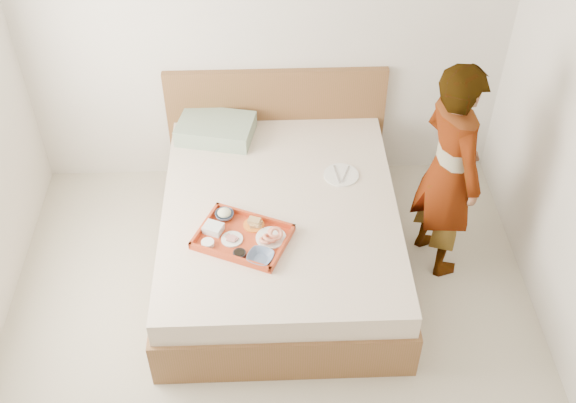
% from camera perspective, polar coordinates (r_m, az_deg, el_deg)
% --- Properties ---
extents(ground, '(3.50, 4.00, 0.01)m').
position_cam_1_polar(ground, '(4.40, -1.19, -14.35)').
color(ground, '#BEB7A1').
rests_on(ground, ground).
extents(wall_back, '(3.50, 0.01, 2.60)m').
position_cam_1_polar(wall_back, '(5.00, -1.93, 14.14)').
color(wall_back, silver).
rests_on(wall_back, ground).
extents(bed, '(1.65, 2.00, 0.53)m').
position_cam_1_polar(bed, '(4.82, -0.64, -2.56)').
color(bed, brown).
rests_on(bed, ground).
extents(headboard, '(1.65, 0.06, 0.95)m').
position_cam_1_polar(headboard, '(5.42, -0.96, 6.33)').
color(headboard, brown).
rests_on(headboard, ground).
extents(pillow, '(0.60, 0.47, 0.13)m').
position_cam_1_polar(pillow, '(5.20, -5.88, 5.89)').
color(pillow, '#89A488').
rests_on(pillow, bed).
extents(tray, '(0.67, 0.59, 0.05)m').
position_cam_1_polar(tray, '(4.40, -3.70, -2.87)').
color(tray, '#C8401D').
rests_on(tray, bed).
extents(prawn_plate, '(0.25, 0.25, 0.01)m').
position_cam_1_polar(prawn_plate, '(4.39, -1.40, -2.97)').
color(prawn_plate, white).
rests_on(prawn_plate, tray).
extents(navy_bowl_big, '(0.21, 0.21, 0.04)m').
position_cam_1_polar(navy_bowl_big, '(4.26, -2.25, -4.55)').
color(navy_bowl_big, navy).
rests_on(navy_bowl_big, tray).
extents(sauce_dish, '(0.11, 0.11, 0.03)m').
position_cam_1_polar(sauce_dish, '(4.29, -3.96, -4.28)').
color(sauce_dish, black).
rests_on(sauce_dish, tray).
extents(meat_plate, '(0.18, 0.18, 0.01)m').
position_cam_1_polar(meat_plate, '(4.40, -4.57, -3.07)').
color(meat_plate, white).
rests_on(meat_plate, tray).
extents(bread_plate, '(0.18, 0.18, 0.01)m').
position_cam_1_polar(bread_plate, '(4.48, -2.79, -1.92)').
color(bread_plate, orange).
rests_on(bread_plate, tray).
extents(salad_bowl, '(0.16, 0.16, 0.04)m').
position_cam_1_polar(salad_bowl, '(4.54, -5.18, -1.10)').
color(salad_bowl, navy).
rests_on(salad_bowl, tray).
extents(plastic_tub, '(0.14, 0.13, 0.05)m').
position_cam_1_polar(plastic_tub, '(4.45, -6.09, -2.18)').
color(plastic_tub, silver).
rests_on(plastic_tub, tray).
extents(cheese_round, '(0.11, 0.11, 0.03)m').
position_cam_1_polar(cheese_round, '(4.38, -6.55, -3.39)').
color(cheese_round, white).
rests_on(cheese_round, tray).
extents(dinner_plate, '(0.28, 0.28, 0.01)m').
position_cam_1_polar(dinner_plate, '(4.87, 4.34, 2.16)').
color(dinner_plate, white).
rests_on(dinner_plate, bed).
extents(person, '(0.55, 0.67, 1.58)m').
position_cam_1_polar(person, '(4.61, 12.96, 2.42)').
color(person, silver).
rests_on(person, ground).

